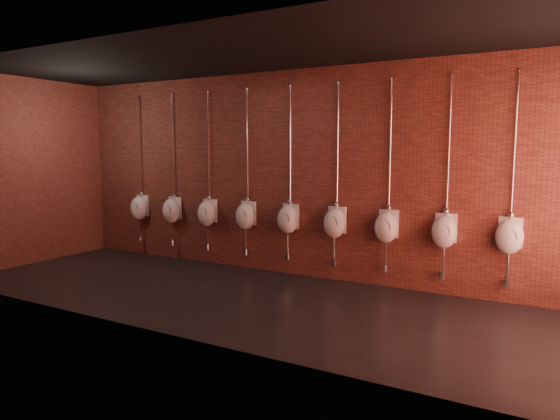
{
  "coord_description": "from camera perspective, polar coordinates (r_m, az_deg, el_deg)",
  "views": [
    {
      "loc": [
        3.73,
        -5.43,
        1.98
      ],
      "look_at": [
        0.18,
        0.9,
        1.1
      ],
      "focal_mm": 32.0,
      "sensor_mm": 36.0,
      "label": 1
    }
  ],
  "objects": [
    {
      "name": "ground",
      "position": [
        6.87,
        -5.07,
        -9.85
      ],
      "size": [
        8.5,
        8.5,
        0.0
      ],
      "primitive_type": "plane",
      "color": "black",
      "rests_on": "ground"
    },
    {
      "name": "urinal_3",
      "position": [
        8.21,
        -3.95,
        -0.6
      ],
      "size": [
        0.36,
        0.32,
        2.71
      ],
      "color": "white",
      "rests_on": "ground"
    },
    {
      "name": "urinal_0",
      "position": [
        9.71,
        -15.78,
        0.32
      ],
      "size": [
        0.36,
        0.32,
        2.71
      ],
      "color": "white",
      "rests_on": "ground"
    },
    {
      "name": "urinal_4",
      "position": [
        7.81,
        0.92,
        -0.98
      ],
      "size": [
        0.36,
        0.32,
        2.71
      ],
      "color": "white",
      "rests_on": "ground"
    },
    {
      "name": "urinal_6",
      "position": [
        7.2,
        12.09,
        -1.8
      ],
      "size": [
        0.36,
        0.32,
        2.71
      ],
      "color": "white",
      "rests_on": "ground"
    },
    {
      "name": "urinal_2",
      "position": [
        8.67,
        -8.34,
        -0.26
      ],
      "size": [
        0.36,
        0.32,
        2.71
      ],
      "color": "white",
      "rests_on": "ground"
    },
    {
      "name": "urinal_7",
      "position": [
        7.01,
        18.29,
        -2.23
      ],
      "size": [
        0.36,
        0.32,
        2.71
      ],
      "color": "white",
      "rests_on": "ground"
    },
    {
      "name": "urinal_1",
      "position": [
        9.17,
        -12.27,
        0.04
      ],
      "size": [
        0.36,
        0.32,
        2.71
      ],
      "color": "white",
      "rests_on": "ground"
    },
    {
      "name": "urinal_8",
      "position": [
        6.91,
        24.75,
        -2.65
      ],
      "size": [
        0.36,
        0.32,
        2.71
      ],
      "color": "white",
      "rests_on": "ground"
    },
    {
      "name": "room_shell",
      "position": [
        6.58,
        -5.26,
        7.17
      ],
      "size": [
        8.54,
        3.04,
        3.22
      ],
      "color": "black",
      "rests_on": "ground"
    },
    {
      "name": "urinal_5",
      "position": [
        7.47,
        6.28,
        -1.38
      ],
      "size": [
        0.36,
        0.32,
        2.71
      ],
      "color": "white",
      "rests_on": "ground"
    }
  ]
}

